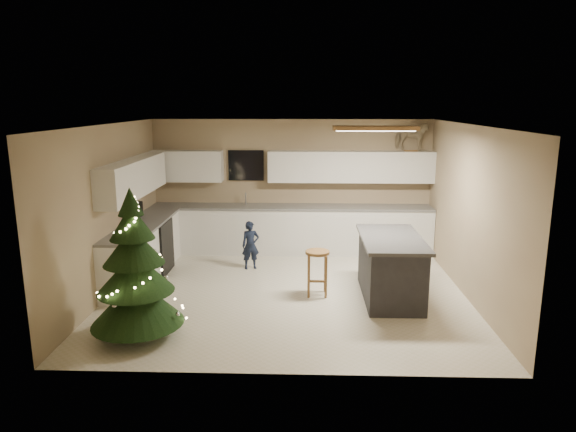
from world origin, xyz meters
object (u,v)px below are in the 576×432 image
(bar_stool, at_px, (317,262))
(toddler, at_px, (251,245))
(christmas_tree, at_px, (135,277))
(rocking_horse, at_px, (412,136))
(island, at_px, (390,267))

(bar_stool, distance_m, toddler, 1.71)
(christmas_tree, height_order, toddler, christmas_tree)
(toddler, relative_size, rocking_horse, 1.25)
(bar_stool, bearing_deg, island, -3.22)
(bar_stool, xyz_separation_m, christmas_tree, (-2.31, -1.50, 0.26))
(christmas_tree, xyz_separation_m, toddler, (1.16, 2.75, -0.36))
(bar_stool, xyz_separation_m, toddler, (-1.16, 1.25, -0.10))
(christmas_tree, distance_m, toddler, 3.01)
(island, distance_m, christmas_tree, 3.73)
(toddler, bearing_deg, island, -46.55)
(island, xyz_separation_m, rocking_horse, (0.73, 2.48, 1.81))
(bar_stool, height_order, rocking_horse, rocking_horse)
(island, relative_size, rocking_horse, 2.46)
(christmas_tree, bearing_deg, bar_stool, 33.00)
(christmas_tree, relative_size, toddler, 2.23)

